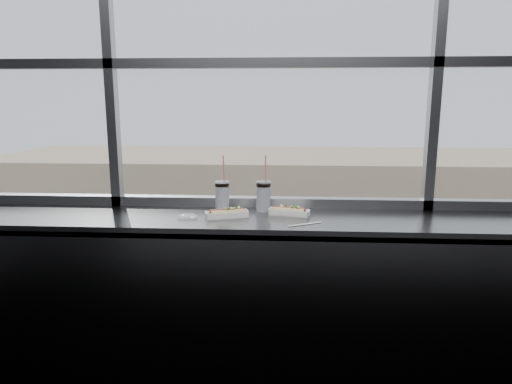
# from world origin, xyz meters

# --- Properties ---
(wall_back_lower) EXTENTS (6.00, 0.00, 6.00)m
(wall_back_lower) POSITION_xyz_m (0.00, 1.50, 0.55)
(wall_back_lower) COLOR black
(wall_back_lower) RESTS_ON ground
(window_glass) EXTENTS (6.00, 0.00, 6.00)m
(window_glass) POSITION_xyz_m (0.00, 1.52, 2.30)
(window_glass) COLOR silver
(window_glass) RESTS_ON ground
(window_mullions) EXTENTS (6.00, 0.08, 2.40)m
(window_mullions) POSITION_xyz_m (0.00, 1.50, 2.30)
(window_mullions) COLOR gray
(window_mullions) RESTS_ON ground
(counter) EXTENTS (6.00, 0.55, 0.06)m
(counter) POSITION_xyz_m (0.00, 1.23, 1.07)
(counter) COLOR slate
(counter) RESTS_ON ground
(counter_fascia) EXTENTS (6.00, 0.04, 1.04)m
(counter_fascia) POSITION_xyz_m (0.00, 0.97, 0.55)
(counter_fascia) COLOR slate
(counter_fascia) RESTS_ON ground
(hotdog_tray_left) EXTENTS (0.26, 0.16, 0.06)m
(hotdog_tray_left) POSITION_xyz_m (-0.24, 1.20, 1.12)
(hotdog_tray_left) COLOR white
(hotdog_tray_left) RESTS_ON counter
(hotdog_tray_right) EXTENTS (0.25, 0.13, 0.06)m
(hotdog_tray_right) POSITION_xyz_m (0.13, 1.28, 1.12)
(hotdog_tray_right) COLOR white
(hotdog_tray_right) RESTS_ON counter
(soda_cup_left) EXTENTS (0.10, 0.10, 0.35)m
(soda_cup_left) POSITION_xyz_m (-0.29, 1.38, 1.20)
(soda_cup_left) COLOR white
(soda_cup_left) RESTS_ON counter
(soda_cup_right) EXTENTS (0.10, 0.10, 0.35)m
(soda_cup_right) POSITION_xyz_m (-0.03, 1.38, 1.20)
(soda_cup_right) COLOR white
(soda_cup_right) RESTS_ON counter
(loose_straw) EXTENTS (0.19, 0.10, 0.01)m
(loose_straw) POSITION_xyz_m (0.21, 1.07, 1.10)
(loose_straw) COLOR white
(loose_straw) RESTS_ON counter
(wrapper) EXTENTS (0.11, 0.08, 0.03)m
(wrapper) POSITION_xyz_m (-0.47, 1.16, 1.11)
(wrapper) COLOR silver
(wrapper) RESTS_ON counter
(plaza_ground) EXTENTS (120.00, 120.00, 0.00)m
(plaza_ground) POSITION_xyz_m (0.00, 45.00, -11.00)
(plaza_ground) COLOR gray
(plaza_ground) RESTS_ON ground
(street_asphalt) EXTENTS (80.00, 10.00, 0.06)m
(street_asphalt) POSITION_xyz_m (0.00, 21.50, -10.97)
(street_asphalt) COLOR black
(street_asphalt) RESTS_ON plaza_ground
(far_sidewalk) EXTENTS (80.00, 6.00, 0.04)m
(far_sidewalk) POSITION_xyz_m (0.00, 29.50, -10.98)
(far_sidewalk) COLOR gray
(far_sidewalk) RESTS_ON plaza_ground
(far_building) EXTENTS (50.00, 14.00, 8.00)m
(far_building) POSITION_xyz_m (0.00, 39.50, -7.00)
(far_building) COLOR tan
(far_building) RESTS_ON plaza_ground
(car_far_c) EXTENTS (2.61, 5.85, 1.92)m
(car_far_c) POSITION_xyz_m (13.58, 25.50, -9.98)
(car_far_c) COLOR silver
(car_far_c) RESTS_ON street_asphalt
(car_far_b) EXTENTS (3.17, 6.91, 2.26)m
(car_far_b) POSITION_xyz_m (2.36, 25.50, -9.81)
(car_far_b) COLOR #9E3B0D
(car_far_b) RESTS_ON street_asphalt
(car_near_d) EXTENTS (2.97, 6.05, 1.95)m
(car_near_d) POSITION_xyz_m (7.48, 17.50, -9.97)
(car_near_d) COLOR #F0F9CD
(car_near_d) RESTS_ON street_asphalt
(car_near_c) EXTENTS (3.46, 7.02, 2.26)m
(car_near_c) POSITION_xyz_m (-0.12, 17.50, -9.81)
(car_near_c) COLOR #B5132E
(car_near_c) RESTS_ON street_asphalt
(car_near_b) EXTENTS (3.19, 6.20, 1.98)m
(car_near_b) POSITION_xyz_m (-8.21, 17.50, -9.95)
(car_near_b) COLOR black
(car_near_b) RESTS_ON street_asphalt
(pedestrian_b) EXTENTS (0.69, 0.92, 2.08)m
(pedestrian_b) POSITION_xyz_m (-0.09, 29.05, -9.92)
(pedestrian_b) COLOR #66605B
(pedestrian_b) RESTS_ON far_sidewalk
(pedestrian_d) EXTENTS (0.63, 0.85, 1.90)m
(pedestrian_d) POSITION_xyz_m (9.95, 29.02, -10.01)
(pedestrian_d) COLOR #66605B
(pedestrian_d) RESTS_ON far_sidewalk
(tree_left) EXTENTS (2.96, 2.96, 4.63)m
(tree_left) POSITION_xyz_m (-9.15, 29.50, -7.86)
(tree_left) COLOR #47382B
(tree_left) RESTS_ON far_sidewalk
(tree_center) EXTENTS (2.85, 2.85, 4.46)m
(tree_center) POSITION_xyz_m (0.53, 29.50, -7.98)
(tree_center) COLOR #47382B
(tree_center) RESTS_ON far_sidewalk
(tree_right) EXTENTS (3.07, 3.07, 4.80)m
(tree_right) POSITION_xyz_m (12.21, 29.50, -7.74)
(tree_right) COLOR #47382B
(tree_right) RESTS_ON far_sidewalk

